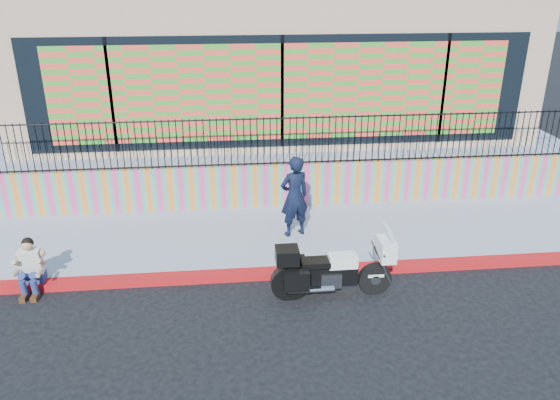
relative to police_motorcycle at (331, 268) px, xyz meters
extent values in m
plane|color=black|center=(-0.39, 0.80, -0.59)|extent=(90.00, 90.00, 0.00)
cube|color=red|center=(-0.39, 0.80, -0.51)|extent=(16.00, 0.30, 0.15)
cube|color=#959EB3|center=(-0.39, 2.45, -0.51)|extent=(16.00, 3.00, 0.15)
cube|color=#ED3E87|center=(-0.39, 4.05, 0.11)|extent=(16.00, 0.20, 1.10)
cube|color=#959EB3|center=(-0.39, 9.15, 0.04)|extent=(16.00, 10.00, 1.25)
cube|color=tan|center=(-0.39, 8.95, 2.66)|extent=(14.00, 8.00, 4.00)
cube|color=black|center=(-0.39, 4.93, 2.26)|extent=(12.60, 0.04, 2.80)
cube|color=#FF4C38|center=(-0.39, 4.90, 2.26)|extent=(11.48, 0.02, 2.40)
cylinder|color=black|center=(0.85, 0.00, -0.27)|extent=(0.63, 0.13, 0.63)
cylinder|color=black|center=(-0.77, 0.00, -0.27)|extent=(0.63, 0.13, 0.63)
cube|color=black|center=(0.04, 0.00, -0.11)|extent=(0.91, 0.27, 0.32)
cube|color=silver|center=(0.00, 0.00, -0.21)|extent=(0.38, 0.32, 0.29)
cube|color=white|center=(0.22, 0.00, 0.16)|extent=(0.52, 0.30, 0.23)
cube|color=black|center=(-0.29, 0.00, 0.14)|extent=(0.52, 0.32, 0.11)
cube|color=white|center=(1.03, 0.00, 0.35)|extent=(0.29, 0.50, 0.40)
cube|color=silver|center=(1.06, 0.00, 0.65)|extent=(0.17, 0.44, 0.32)
cube|color=black|center=(-0.81, 0.00, 0.32)|extent=(0.42, 0.40, 0.29)
cube|color=black|center=(-0.67, -0.29, -0.06)|extent=(0.46, 0.17, 0.38)
cube|color=black|center=(-0.67, 0.29, -0.06)|extent=(0.46, 0.17, 0.38)
cube|color=white|center=(0.85, 0.00, -0.18)|extent=(0.30, 0.15, 0.06)
imported|color=black|center=(-0.38, 2.36, 0.49)|extent=(0.78, 0.64, 1.85)
cube|color=navy|center=(-5.60, 0.88, -0.35)|extent=(0.36, 0.28, 0.18)
cube|color=silver|center=(-5.60, 0.84, 0.00)|extent=(0.38, 0.27, 0.54)
sphere|color=tan|center=(-5.60, 0.80, 0.36)|extent=(0.21, 0.21, 0.21)
cube|color=#472814|center=(-5.70, 0.44, -0.54)|extent=(0.11, 0.26, 0.10)
cube|color=#472814|center=(-5.50, 0.44, -0.54)|extent=(0.11, 0.26, 0.10)
camera|label=1|loc=(-1.83, -8.66, 5.07)|focal=35.00mm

